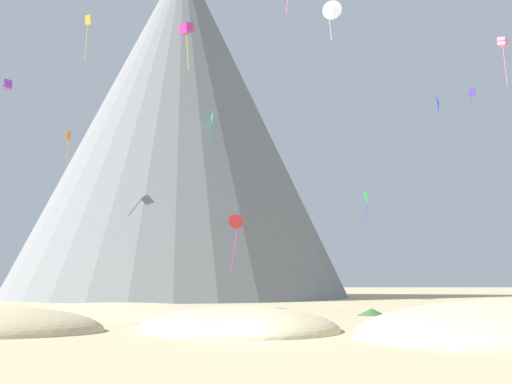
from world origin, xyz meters
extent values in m
plane|color=#C6B284|center=(0.00, 0.00, 0.00)|extent=(400.00, 400.00, 0.00)
ellipsoid|color=#CCBA8E|center=(-11.08, 23.59, 0.00)|extent=(31.42, 32.22, 1.95)
ellipsoid|color=beige|center=(-0.78, 7.29, 0.00)|extent=(15.87, 17.10, 2.79)
cone|color=#386633|center=(-5.29, 17.52, 0.33)|extent=(1.70, 1.70, 0.65)
cone|color=#386633|center=(10.68, 22.03, 0.30)|extent=(3.08, 3.08, 0.59)
cone|color=#668C4C|center=(13.70, 19.40, 0.35)|extent=(2.00, 2.00, 0.70)
cone|color=#477238|center=(-13.53, 9.98, 0.55)|extent=(1.94, 1.94, 1.09)
cone|color=slate|center=(-11.29, 76.22, 31.41)|extent=(82.37, 82.37, 62.81)
cone|color=slate|center=(-9.18, 81.42, 10.88)|extent=(53.49, 53.49, 21.75)
cylinder|color=#E5668C|center=(3.70, 22.32, 28.50)|extent=(0.39, 0.16, 2.47)
cube|color=orange|center=(-24.28, 51.89, 22.75)|extent=(0.53, 0.78, 1.30)
cylinder|color=orange|center=(-24.27, 51.89, 20.31)|extent=(0.32, 0.53, 3.59)
cone|color=teal|center=(-4.91, 59.22, 27.39)|extent=(0.62, 2.41, 2.41)
cylinder|color=teal|center=(-5.04, 59.22, 25.00)|extent=(0.32, 0.33, 2.38)
cube|color=purple|center=(-24.55, 30.22, 22.60)|extent=(1.09, 1.06, 0.50)
cube|color=purple|center=(-24.55, 30.22, 23.14)|extent=(1.09, 1.06, 0.50)
cube|color=gold|center=(-18.42, 37.08, 32.99)|extent=(0.80, 0.49, 1.16)
cylinder|color=gold|center=(-18.51, 37.08, 30.23)|extent=(0.13, 0.69, 4.36)
cone|color=red|center=(-1.08, 27.30, 8.51)|extent=(1.52, 0.87, 1.46)
cylinder|color=#D1339E|center=(-1.21, 27.30, 5.67)|extent=(0.69, 0.62, 4.19)
cube|color=#5138B2|center=(26.51, 37.34, 24.75)|extent=(0.85, 0.52, 0.94)
cylinder|color=blue|center=(26.31, 37.34, 23.54)|extent=(0.29, 0.20, 1.54)
cube|color=#D1339E|center=(-5.79, 24.29, 26.40)|extent=(1.45, 1.46, 0.75)
cube|color=#D1339E|center=(-5.79, 24.29, 26.91)|extent=(1.45, 1.46, 0.75)
cylinder|color=yellow|center=(-5.67, 24.29, 24.41)|extent=(0.32, 0.33, 3.53)
cone|color=white|center=(11.33, 44.59, 38.06)|extent=(2.55, 1.20, 2.59)
cylinder|color=white|center=(11.09, 44.59, 35.32)|extent=(0.33, 0.14, 2.89)
cone|color=green|center=(18.49, 59.86, 15.38)|extent=(0.82, 1.87, 1.79)
cylinder|color=blue|center=(18.41, 59.86, 13.00)|extent=(0.40, 0.27, 2.94)
cube|color=pink|center=(23.67, 22.38, 24.68)|extent=(1.10, 1.11, 0.51)
cube|color=pink|center=(23.67, 22.38, 25.08)|extent=(1.10, 1.11, 0.51)
cylinder|color=pink|center=(23.76, 22.38, 22.58)|extent=(0.50, 0.54, 3.83)
cone|color=blue|center=(20.75, 32.50, 21.96)|extent=(1.35, 2.65, 2.60)
camera|label=1|loc=(-0.74, -31.27, 3.10)|focal=43.07mm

